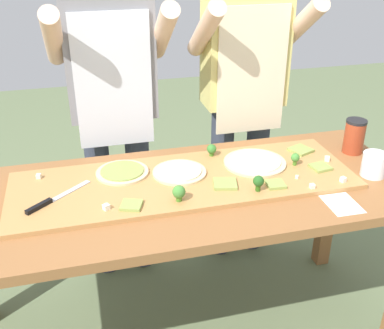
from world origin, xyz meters
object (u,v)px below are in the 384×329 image
object	(u,v)px
cheese_crumble_a	(327,159)
pizza_whole_white_garlic	(255,162)
pizza_slice_far_left	(276,184)
broccoli_floret_front_left	(295,158)
cheese_crumble_c	(297,177)
pizza_slice_center	(320,167)
broccoli_floret_front_right	(212,149)
pizza_slice_far_right	(301,150)
pizza_slice_near_left	(131,205)
chefs_knife	(50,201)
flour_cup	(374,166)
cook_right	(244,85)
pizza_whole_cheese_artichoke	(179,172)
cheese_crumble_f	(39,176)
prep_table	(181,210)
pizza_slice_near_right	(225,184)
cheese_crumble_b	(106,207)
pizza_whole_pesto_green	(122,172)
sauce_jar	(354,136)
cheese_crumble_e	(312,186)
cheese_crumble_d	(343,180)
recipe_note	(342,204)
broccoli_floret_front_mid	(258,182)
cook_left	(113,95)
broccoli_floret_back_left	(179,192)

from	to	relation	value
cheese_crumble_a	pizza_whole_white_garlic	bearing A→B (deg)	170.60
pizza_slice_far_left	broccoli_floret_front_left	distance (m)	0.21
pizza_whole_white_garlic	cheese_crumble_c	bearing A→B (deg)	-54.15
pizza_slice_center	broccoli_floret_front_right	world-z (taller)	broccoli_floret_front_right
pizza_slice_far_right	cheese_crumble_c	xyz separation A→B (m)	(-0.13, -0.23, 0.00)
pizza_slice_center	pizza_slice_near_left	world-z (taller)	same
chefs_knife	cheese_crumble_c	size ratio (longest dim) A/B	19.81
flour_cup	cook_right	xyz separation A→B (m)	(-0.34, 0.65, 0.17)
pizza_whole_cheese_artichoke	pizza_slice_center	size ratio (longest dim) A/B	2.95
pizza_whole_cheese_artichoke	cheese_crumble_f	bearing A→B (deg)	169.62
cheese_crumble_f	prep_table	bearing A→B (deg)	-19.96
pizza_slice_near_right	cheese_crumble_b	size ratio (longest dim) A/B	4.37
pizza_whole_pesto_green	pizza_slice_near_left	world-z (taller)	pizza_whole_pesto_green
flour_cup	sauce_jar	world-z (taller)	sauce_jar
pizza_whole_cheese_artichoke	cheese_crumble_c	size ratio (longest dim) A/B	18.33
cheese_crumble_f	pizza_slice_center	bearing A→B (deg)	-10.24
pizza_slice_far_left	cook_right	xyz separation A→B (m)	(0.10, 0.66, 0.19)
cheese_crumble_e	cheese_crumble_d	bearing A→B (deg)	6.51
pizza_whole_cheese_artichoke	pizza_slice_center	distance (m)	0.59
pizza_slice_near_left	cheese_crumble_d	world-z (taller)	cheese_crumble_d
pizza_whole_pesto_green	cook_right	bearing A→B (deg)	31.41
cheese_crumble_c	sauce_jar	world-z (taller)	sauce_jar
broccoli_floret_front_right	cheese_crumble_f	world-z (taller)	broccoli_floret_front_right
pizza_whole_pesto_green	flour_cup	world-z (taller)	flour_cup
flour_cup	pizza_slice_near_right	bearing A→B (deg)	176.03
pizza_slice_center	flour_cup	distance (m)	0.21
recipe_note	cheese_crumble_e	bearing A→B (deg)	122.31
prep_table	cook_right	xyz separation A→B (m)	(0.46, 0.56, 0.32)
pizza_slice_near_right	pizza_whole_cheese_artichoke	bearing A→B (deg)	137.55
pizza_whole_pesto_green	cheese_crumble_a	distance (m)	0.88
pizza_slice_center	broccoli_floret_front_mid	bearing A→B (deg)	-161.55
pizza_slice_center	cheese_crumble_b	distance (m)	0.91
cheese_crumble_a	cook_right	size ratio (longest dim) A/B	0.01
pizza_whole_pesto_green	cook_left	world-z (taller)	cook_left
broccoli_floret_front_mid	cheese_crumble_b	bearing A→B (deg)	178.98
pizza_slice_far_right	cheese_crumble_f	world-z (taller)	cheese_crumble_f
cheese_crumble_e	pizza_slice_center	bearing A→B (deg)	51.90
cheese_crumble_e	pizza_slice_near_left	bearing A→B (deg)	176.47
cheese_crumble_b	recipe_note	distance (m)	0.87
pizza_slice_near_left	cheese_crumble_b	xyz separation A→B (m)	(-0.09, 0.00, 0.00)
broccoli_floret_front_left	sauce_jar	bearing A→B (deg)	14.67
pizza_slice_far_right	cheese_crumble_d	bearing A→B (deg)	-83.29
pizza_whole_cheese_artichoke	cheese_crumble_f	xyz separation A→B (m)	(-0.56, 0.10, 0.00)
broccoli_floret_back_left	cook_right	xyz separation A→B (m)	(0.49, 0.67, 0.16)
broccoli_floret_front_left	flour_cup	size ratio (longest dim) A/B	0.53
cheese_crumble_d	pizza_slice_far_right	bearing A→B (deg)	96.71
prep_table	pizza_slice_center	size ratio (longest dim) A/B	25.09
cheese_crumble_c	pizza_slice_far_left	bearing A→B (deg)	-162.16
prep_table	cheese_crumble_d	world-z (taller)	cheese_crumble_d
pizza_slice_near_left	broccoli_floret_front_right	bearing A→B (deg)	39.47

